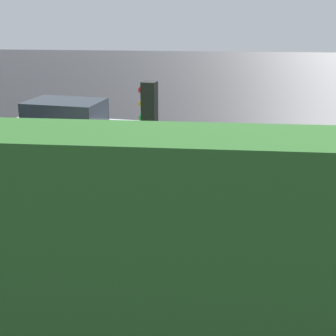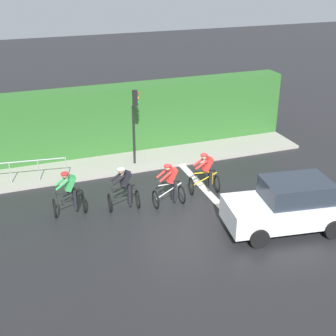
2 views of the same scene
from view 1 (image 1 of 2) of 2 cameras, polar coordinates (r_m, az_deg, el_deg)
name	(u,v)px [view 1 (image 1 of 2)]	position (r m, az deg, el deg)	size (l,w,h in m)	color
ground_plane	(147,202)	(11.25, -2.51, -4.07)	(80.00, 80.00, 0.00)	black
sidewalk_kerb	(241,315)	(7.41, 8.63, -16.88)	(2.80, 18.36, 0.12)	#9E998E
hedge_wall	(251,268)	(5.60, 9.88, -11.63)	(1.10, 18.36, 3.08)	#2D6628
road_marking_stop_line	(95,200)	(11.48, -8.65, -3.76)	(7.00, 0.30, 0.01)	silver
cyclist_lead	(329,182)	(10.78, 18.59, -1.55)	(0.69, 1.09, 1.66)	black
cyclist_second	(239,174)	(10.82, 8.46, -0.68)	(0.76, 1.13, 1.66)	black
cyclist_mid	(169,167)	(11.12, 0.07, 0.06)	(0.71, 1.10, 1.66)	black
cyclist_fourth	(96,171)	(10.99, -8.54, -0.38)	(0.83, 1.17, 1.66)	black
car_white	(72,131)	(14.39, -11.27, 4.34)	(2.33, 4.30, 1.76)	silver
traffic_light_near_crossing	(153,158)	(7.06, -1.82, 1.21)	(0.23, 0.31, 3.34)	black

